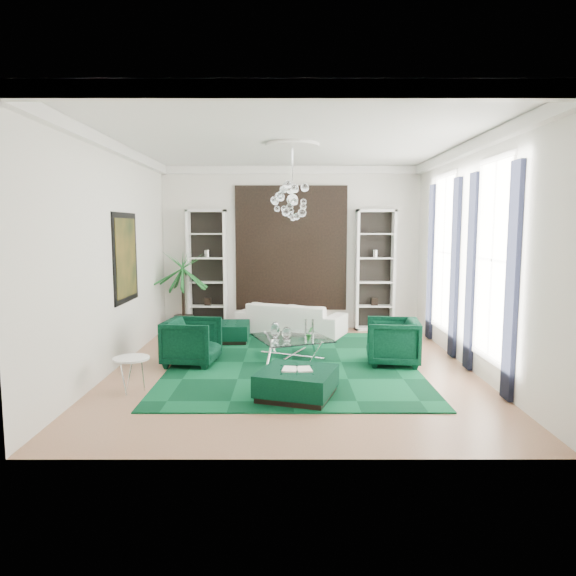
{
  "coord_description": "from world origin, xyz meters",
  "views": [
    {
      "loc": [
        -0.08,
        -8.56,
        2.39
      ],
      "look_at": [
        -0.08,
        0.5,
        1.32
      ],
      "focal_mm": 32.0,
      "sensor_mm": 36.0,
      "label": 1
    }
  ],
  "objects_px": {
    "armchair_right": "(393,342)",
    "ottoman_side": "(227,332)",
    "ottoman_front": "(297,384)",
    "sofa": "(291,318)",
    "side_table": "(132,375)",
    "coffee_table": "(292,348)",
    "palm": "(183,280)",
    "armchair_left": "(192,342)"
  },
  "relations": [
    {
      "from": "sofa",
      "to": "side_table",
      "type": "bearing_deg",
      "value": 83.75
    },
    {
      "from": "ottoman_side",
      "to": "palm",
      "type": "distance_m",
      "value": 1.76
    },
    {
      "from": "sofa",
      "to": "ottoman_front",
      "type": "distance_m",
      "value": 4.4
    },
    {
      "from": "coffee_table",
      "to": "side_table",
      "type": "height_order",
      "value": "side_table"
    },
    {
      "from": "side_table",
      "to": "palm",
      "type": "xyz_separation_m",
      "value": [
        -0.1,
        4.25,
        0.95
      ]
    },
    {
      "from": "sofa",
      "to": "armchair_right",
      "type": "distance_m",
      "value": 3.18
    },
    {
      "from": "side_table",
      "to": "palm",
      "type": "distance_m",
      "value": 4.36
    },
    {
      "from": "armchair_right",
      "to": "ottoman_front",
      "type": "xyz_separation_m",
      "value": [
        -1.7,
        -1.75,
        -0.21
      ]
    },
    {
      "from": "armchair_left",
      "to": "palm",
      "type": "xyz_separation_m",
      "value": [
        -0.7,
        2.75,
        0.79
      ]
    },
    {
      "from": "armchair_left",
      "to": "ottoman_side",
      "type": "bearing_deg",
      "value": -4.96
    },
    {
      "from": "sofa",
      "to": "coffee_table",
      "type": "height_order",
      "value": "sofa"
    },
    {
      "from": "armchair_right",
      "to": "ottoman_front",
      "type": "height_order",
      "value": "armchair_right"
    },
    {
      "from": "sofa",
      "to": "palm",
      "type": "relative_size",
      "value": 1.0
    },
    {
      "from": "armchair_left",
      "to": "ottoman_front",
      "type": "bearing_deg",
      "value": -126.62
    },
    {
      "from": "coffee_table",
      "to": "palm",
      "type": "height_order",
      "value": "palm"
    },
    {
      "from": "ottoman_side",
      "to": "coffee_table",
      "type": "bearing_deg",
      "value": -47.05
    },
    {
      "from": "armchair_left",
      "to": "palm",
      "type": "height_order",
      "value": "palm"
    },
    {
      "from": "armchair_right",
      "to": "coffee_table",
      "type": "relative_size",
      "value": 0.75
    },
    {
      "from": "sofa",
      "to": "coffee_table",
      "type": "distance_m",
      "value": 2.3
    },
    {
      "from": "armchair_left",
      "to": "palm",
      "type": "bearing_deg",
      "value": 21.85
    },
    {
      "from": "sofa",
      "to": "side_table",
      "type": "xyz_separation_m",
      "value": [
        -2.35,
        -4.15,
        -0.1
      ]
    },
    {
      "from": "sofa",
      "to": "ottoman_front",
      "type": "xyz_separation_m",
      "value": [
        0.05,
        -4.4,
        -0.15
      ]
    },
    {
      "from": "sofa",
      "to": "coffee_table",
      "type": "relative_size",
      "value": 2.0
    },
    {
      "from": "ottoman_side",
      "to": "ottoman_front",
      "type": "relative_size",
      "value": 0.9
    },
    {
      "from": "ottoman_front",
      "to": "side_table",
      "type": "distance_m",
      "value": 2.41
    },
    {
      "from": "coffee_table",
      "to": "ottoman_side",
      "type": "bearing_deg",
      "value": 132.95
    },
    {
      "from": "armchair_right",
      "to": "ottoman_side",
      "type": "xyz_separation_m",
      "value": [
        -3.1,
        1.8,
        -0.21
      ]
    },
    {
      "from": "ottoman_side",
      "to": "ottoman_front",
      "type": "height_order",
      "value": "same"
    },
    {
      "from": "armchair_left",
      "to": "palm",
      "type": "distance_m",
      "value": 2.95
    },
    {
      "from": "sofa",
      "to": "palm",
      "type": "distance_m",
      "value": 2.6
    },
    {
      "from": "sofa",
      "to": "ottoman_front",
      "type": "height_order",
      "value": "sofa"
    },
    {
      "from": "sofa",
      "to": "palm",
      "type": "height_order",
      "value": "palm"
    },
    {
      "from": "coffee_table",
      "to": "ottoman_front",
      "type": "relative_size",
      "value": 1.2
    },
    {
      "from": "sofa",
      "to": "ottoman_side",
      "type": "distance_m",
      "value": 1.6
    },
    {
      "from": "side_table",
      "to": "ottoman_side",
      "type": "bearing_deg",
      "value": 73.14
    },
    {
      "from": "armchair_right",
      "to": "palm",
      "type": "relative_size",
      "value": 0.37
    },
    {
      "from": "coffee_table",
      "to": "side_table",
      "type": "distance_m",
      "value": 2.99
    },
    {
      "from": "coffee_table",
      "to": "armchair_left",
      "type": "bearing_deg",
      "value": -168.69
    },
    {
      "from": "ottoman_front",
      "to": "armchair_right",
      "type": "bearing_deg",
      "value": 45.83
    },
    {
      "from": "armchair_left",
      "to": "ottoman_front",
      "type": "xyz_separation_m",
      "value": [
        1.8,
        -1.75,
        -0.21
      ]
    },
    {
      "from": "ottoman_side",
      "to": "side_table",
      "type": "xyz_separation_m",
      "value": [
        -1.0,
        -3.3,
        0.05
      ]
    },
    {
      "from": "armchair_right",
      "to": "sofa",
      "type": "bearing_deg",
      "value": -139.11
    }
  ]
}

